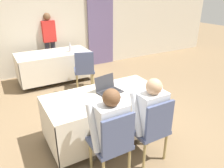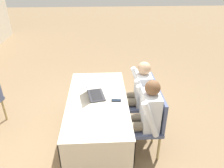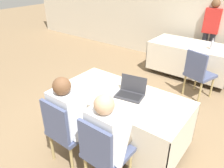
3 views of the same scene
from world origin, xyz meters
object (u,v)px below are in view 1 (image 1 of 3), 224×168
(cell_phone, at_px, (111,103))
(person_red_shirt, at_px, (49,39))
(water_bottle, at_px, (70,47))
(chair_far_spare, at_px, (84,69))
(chair_near_right, at_px, (152,128))
(person_checkered_shirt, at_px, (108,126))
(person_white_shirt, at_px, (148,113))
(chair_near_left, at_px, (113,142))
(laptop, at_px, (109,89))

(cell_phone, relative_size, person_red_shirt, 0.09)
(water_bottle, relative_size, chair_far_spare, 0.23)
(cell_phone, relative_size, chair_near_right, 0.16)
(person_checkered_shirt, bearing_deg, water_bottle, -102.13)
(person_checkered_shirt, bearing_deg, person_white_shirt, -180.00)
(cell_phone, relative_size, water_bottle, 0.67)
(chair_near_left, bearing_deg, person_checkered_shirt, -90.00)
(person_white_shirt, bearing_deg, chair_near_right, 90.00)
(cell_phone, xyz_separation_m, person_white_shirt, (0.34, -0.36, -0.07))
(chair_far_spare, relative_size, person_checkered_shirt, 0.78)
(chair_far_spare, bearing_deg, cell_phone, 95.40)
(chair_near_right, relative_size, person_red_shirt, 0.58)
(water_bottle, xyz_separation_m, person_white_shirt, (-0.10, -3.19, -0.16))
(chair_near_right, relative_size, person_white_shirt, 0.78)
(chair_near_left, distance_m, chair_far_spare, 2.63)
(chair_near_left, height_order, chair_near_right, same)
(chair_near_right, bearing_deg, laptop, -76.00)
(water_bottle, relative_size, person_checkered_shirt, 0.18)
(laptop, relative_size, water_bottle, 1.82)
(chair_far_spare, xyz_separation_m, person_checkered_shirt, (-0.72, -2.43, 0.16))
(cell_phone, height_order, chair_far_spare, chair_far_spare)
(chair_near_left, xyz_separation_m, chair_far_spare, (0.72, 2.53, 0.00))
(cell_phone, distance_m, person_white_shirt, 0.50)
(chair_near_right, bearing_deg, person_red_shirt, -87.54)
(chair_near_right, height_order, person_red_shirt, person_red_shirt)
(water_bottle, bearing_deg, person_checkered_shirt, -102.13)
(chair_near_left, bearing_deg, cell_phone, -117.89)
(laptop, distance_m, person_checkered_shirt, 0.80)
(chair_near_right, bearing_deg, person_checkered_shirt, -10.13)
(chair_far_spare, distance_m, person_red_shirt, 1.66)
(water_bottle, bearing_deg, chair_near_left, -101.76)
(water_bottle, bearing_deg, chair_far_spare, -87.40)
(person_white_shirt, bearing_deg, person_checkered_shirt, 0.00)
(chair_near_left, bearing_deg, chair_far_spare, -105.91)
(laptop, xyz_separation_m, person_white_shirt, (0.20, -0.69, -0.11))
(water_bottle, height_order, chair_near_right, water_bottle)
(chair_far_spare, distance_m, person_white_shirt, 2.44)
(chair_near_left, relative_size, person_white_shirt, 0.78)
(cell_phone, bearing_deg, laptop, 72.37)
(person_checkered_shirt, bearing_deg, cell_phone, -124.28)
(chair_near_left, xyz_separation_m, chair_near_right, (0.58, 0.00, 0.00))
(cell_phone, height_order, person_white_shirt, person_white_shirt)
(water_bottle, bearing_deg, person_red_shirt, 108.99)
(laptop, bearing_deg, water_bottle, 72.30)
(chair_near_left, bearing_deg, laptop, -115.90)
(chair_near_right, bearing_deg, chair_far_spare, -93.15)
(laptop, xyz_separation_m, person_checkered_shirt, (-0.38, -0.69, -0.11))
(chair_near_left, xyz_separation_m, person_white_shirt, (0.58, 0.10, 0.16))
(chair_far_spare, bearing_deg, person_white_shirt, 105.07)
(cell_phone, bearing_deg, water_bottle, 86.46)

